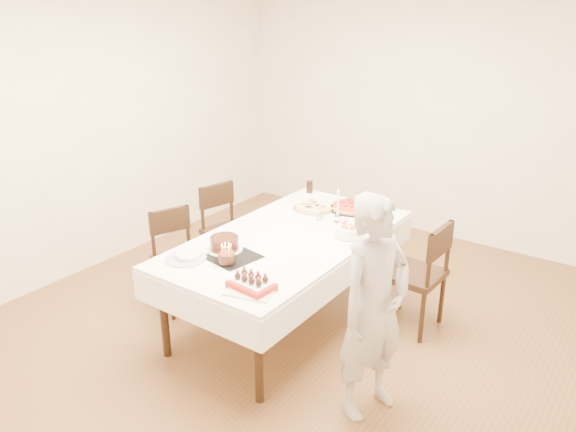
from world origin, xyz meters
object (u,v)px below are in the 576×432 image
Objects in this scene: chair_right_savory at (413,274)px; birthday_cake at (227,254)px; person at (374,308)px; pizza_pepperoni at (352,207)px; dining_table at (288,279)px; layer_cake at (224,244)px; pasta_bowl at (350,231)px; strawberry_box at (252,284)px; chair_left_savory at (229,232)px; cola_glass at (310,187)px; taper_candle at (338,205)px; chair_left_dessert at (181,261)px; pizza_white at (314,207)px.

chair_right_savory is 6.86× the size of birthday_cake.
person is 1.68m from pizza_pepperoni.
person reaches higher than dining_table.
chair_right_savory is at bearing 42.44° from layer_cake.
pasta_bowl is 1.13m from strawberry_box.
chair_left_savory is (-0.93, 0.34, 0.06)m from dining_table.
cola_glass is at bearing 103.17° from birthday_cake.
layer_cake is at bearing -81.56° from cola_glass.
birthday_cake reaches higher than pasta_bowl.
cola_glass reaches higher than layer_cake.
taper_candle is (0.16, 0.49, 0.52)m from dining_table.
dining_table is 7.94× the size of layer_cake.
strawberry_box is (1.23, -1.17, 0.35)m from chair_left_savory.
strawberry_box is at bearing -69.80° from dining_table.
chair_left_savory is 0.69m from chair_left_dessert.
birthday_cake is (0.80, -0.30, 0.40)m from chair_left_dessert.
chair_left_dessert is (0.05, -0.68, -0.01)m from chair_left_savory.
pizza_white is 2.78× the size of birthday_cake.
pizza_pepperoni is 1.48m from birthday_cake.
pasta_bowl is 2.03× the size of cola_glass.
cola_glass reaches higher than strawberry_box.
pasta_bowl is (0.56, -0.33, 0.02)m from pizza_white.
dining_table is 5.73× the size of pizza_white.
taper_candle is (-0.70, -0.02, 0.44)m from chair_right_savory.
chair_left_dessert is 1.46m from pasta_bowl.
pizza_white and pizza_pepperoni have the same top height.
chair_left_dessert is 0.95m from birthday_cake.
cola_glass reaches higher than pizza_pepperoni.
chair_right_savory is at bearing 30.72° from dining_table.
pasta_bowl reaches higher than dining_table.
birthday_cake reaches higher than chair_left_dessert.
layer_cake is (-0.39, -0.98, -0.09)m from taper_candle.
chair_left_savory is 3.05× the size of strawberry_box.
pizza_pepperoni is 3.50× the size of cola_glass.
taper_candle is 2.54× the size of cola_glass.
taper_candle is 1.06m from layer_cake.
pasta_bowl is 1.09m from cola_glass.
chair_right_savory is 1.51m from layer_cake.
chair_right_savory reaches higher than pizza_pepperoni.
pizza_pepperoni is (0.11, 0.82, 0.40)m from dining_table.
chair_left_savory is 1.37m from birthday_cake.
chair_right_savory is 1.08× the size of chair_left_dessert.
person is 1.12m from birthday_cake.
pasta_bowl is (0.29, -0.53, 0.02)m from pizza_pepperoni.
chair_right_savory is at bearing -133.32° from chair_left_dessert.
cola_glass is at bearing 114.52° from dining_table.
strawberry_box is (1.18, -0.49, 0.36)m from chair_left_dessert.
chair_left_dessert reaches higher than dining_table.
birthday_cake is (-1.12, -0.08, 0.09)m from person.
taper_candle is 1.08× the size of layer_cake.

